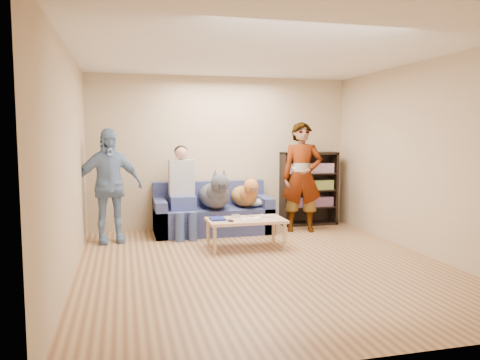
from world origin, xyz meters
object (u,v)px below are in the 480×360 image
object	(u,v)px
person_standing_left	(108,186)
dog_tan	(245,195)
camera_silver	(236,216)
person_seated	(182,188)
bookshelf	(309,187)
coffee_table	(246,222)
dog_gray	(215,194)
sofa	(212,215)
notebook_blue	(217,219)
person_standing_right	(302,177)

from	to	relation	value
person_standing_left	dog_tan	size ratio (longest dim) A/B	1.48
camera_silver	person_seated	world-z (taller)	person_seated
person_standing_left	camera_silver	xyz separation A→B (m)	(1.78, -0.72, -0.41)
bookshelf	person_seated	bearing A→B (deg)	-171.11
camera_silver	coffee_table	distance (m)	0.18
coffee_table	dog_tan	bearing A→B (deg)	75.71
person_standing_left	dog_gray	bearing A→B (deg)	-8.15
sofa	person_seated	bearing A→B (deg)	-165.89
dog_tan	coffee_table	xyz separation A→B (m)	(-0.27, -1.04, -0.25)
person_standing_left	coffee_table	size ratio (longest dim) A/B	1.56
person_standing_left	person_seated	distance (m)	1.15
camera_silver	bookshelf	size ratio (longest dim) A/B	0.08
notebook_blue	camera_silver	xyz separation A→B (m)	(0.28, 0.07, 0.01)
person_standing_right	dog_tan	xyz separation A→B (m)	(-0.94, 0.15, -0.28)
notebook_blue	camera_silver	world-z (taller)	camera_silver
notebook_blue	person_seated	world-z (taller)	person_seated
person_standing_right	camera_silver	bearing A→B (deg)	-133.77
person_standing_right	coffee_table	world-z (taller)	person_standing_right
person_standing_left	sofa	xyz separation A→B (m)	(1.63, 0.34, -0.58)
dog_gray	person_standing_right	bearing A→B (deg)	-2.35
camera_silver	coffee_table	bearing A→B (deg)	-45.00
person_standing_left	bookshelf	distance (m)	3.49
notebook_blue	dog_tan	size ratio (longest dim) A/B	0.23
sofa	notebook_blue	bearing A→B (deg)	-96.89
sofa	person_seated	xyz separation A→B (m)	(-0.50, -0.13, 0.49)
person_seated	dog_gray	xyz separation A→B (m)	(0.51, -0.09, -0.11)
person_standing_left	camera_silver	world-z (taller)	person_standing_left
notebook_blue	person_seated	xyz separation A→B (m)	(-0.37, 1.00, 0.34)
notebook_blue	coffee_table	size ratio (longest dim) A/B	0.24
person_seated	bookshelf	size ratio (longest dim) A/B	1.13
person_seated	coffee_table	bearing A→B (deg)	-53.90
person_standing_right	person_seated	xyz separation A→B (m)	(-1.97, 0.15, -0.14)
person_seated	coffee_table	distance (m)	1.36
dog_tan	person_seated	bearing A→B (deg)	179.59
coffee_table	bookshelf	size ratio (longest dim) A/B	0.85
person_standing_right	camera_silver	size ratio (longest dim) A/B	16.53
dog_gray	bookshelf	distance (m)	1.85
person_standing_right	dog_gray	distance (m)	1.48
camera_silver	dog_tan	world-z (taller)	dog_tan
bookshelf	person_standing_left	bearing A→B (deg)	-170.52
person_standing_right	bookshelf	size ratio (longest dim) A/B	1.40
notebook_blue	person_seated	distance (m)	1.12
sofa	coffee_table	world-z (taller)	sofa
person_standing_left	dog_gray	distance (m)	1.66
sofa	dog_tan	bearing A→B (deg)	-14.20
bookshelf	camera_silver	bearing A→B (deg)	-142.03
person_standing_left	dog_tan	xyz separation A→B (m)	(2.16, 0.21, -0.23)
person_seated	sofa	bearing A→B (deg)	14.11
person_standing_left	dog_tan	bearing A→B (deg)	-6.89
person_standing_left	bookshelf	size ratio (longest dim) A/B	1.32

